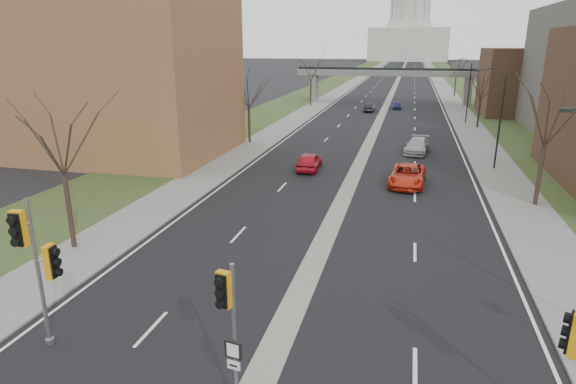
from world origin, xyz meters
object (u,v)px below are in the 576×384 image
at_px(car_right_mid, 417,146).
at_px(car_left_far, 370,108).
at_px(car_right_far, 397,105).
at_px(car_right_near, 407,175).
at_px(signal_pole_left, 36,255).
at_px(signal_pole_median, 229,316).
at_px(car_left_near, 309,161).

bearing_deg(car_right_mid, car_left_far, 111.34).
relative_size(car_right_mid, car_right_far, 1.42).
relative_size(car_right_near, car_right_far, 1.55).
bearing_deg(car_right_mid, car_right_far, 102.83).
height_order(signal_pole_left, car_right_near, signal_pole_left).
xyz_separation_m(signal_pole_median, car_right_far, (2.32, 73.62, -2.76)).
distance_m(signal_pole_median, car_right_far, 73.71).
distance_m(car_right_mid, car_right_far, 35.07).
bearing_deg(car_right_near, car_left_near, 165.41).
xyz_separation_m(car_left_far, car_right_mid, (7.40, -30.35, 0.10)).
xyz_separation_m(car_left_near, car_left_far, (1.85, 39.66, -0.12)).
bearing_deg(car_left_far, car_right_mid, 106.89).
relative_size(signal_pole_left, car_right_far, 1.55).
distance_m(car_right_near, car_right_mid, 12.16).
relative_size(signal_pole_left, signal_pole_median, 1.17).
bearing_deg(signal_pole_median, car_left_far, 100.92).
bearing_deg(car_right_mid, car_right_near, -86.14).
relative_size(signal_pole_median, car_right_mid, 0.93).
relative_size(car_right_near, car_right_mid, 1.09).
bearing_deg(car_right_near, car_right_far, 96.73).
height_order(car_left_far, car_right_far, car_left_far).
xyz_separation_m(car_left_near, car_right_mid, (9.25, 9.31, -0.02)).
height_order(signal_pole_median, car_left_near, signal_pole_median).
bearing_deg(car_right_mid, car_left_near, -127.18).
distance_m(signal_pole_left, car_left_near, 28.28).
relative_size(signal_pole_median, car_right_near, 0.86).
distance_m(signal_pole_left, car_right_far, 72.85).
xyz_separation_m(car_left_near, car_right_near, (8.45, -2.82, 0.01)).
distance_m(car_left_far, car_right_far, 6.23).
height_order(car_left_far, car_right_mid, car_right_mid).
xyz_separation_m(car_left_far, car_right_near, (6.61, -42.48, 0.13)).
bearing_deg(car_left_near, signal_pole_median, 95.58).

